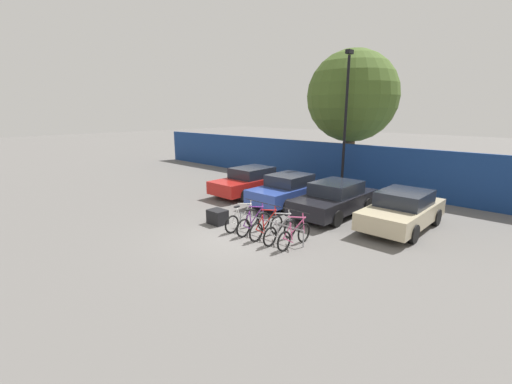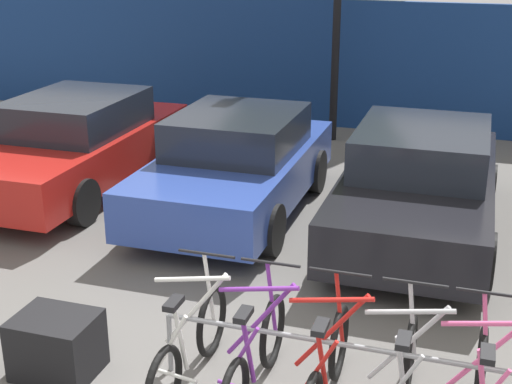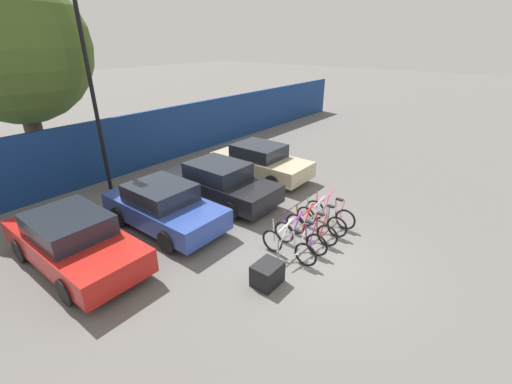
{
  "view_description": "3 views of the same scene",
  "coord_description": "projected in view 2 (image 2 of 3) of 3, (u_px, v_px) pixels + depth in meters",
  "views": [
    {
      "loc": [
        8.01,
        -7.82,
        4.26
      ],
      "look_at": [
        -0.42,
        1.19,
        1.31
      ],
      "focal_mm": 24.0,
      "sensor_mm": 36.0,
      "label": 1
    },
    {
      "loc": [
        1.64,
        -4.25,
        3.66
      ],
      "look_at": [
        -0.39,
        2.11,
        1.22
      ],
      "focal_mm": 50.0,
      "sensor_mm": 36.0,
      "label": 2
    },
    {
      "loc": [
        -6.99,
        -3.53,
        5.4
      ],
      "look_at": [
        0.33,
        2.26,
        1.17
      ],
      "focal_mm": 24.0,
      "sensor_mm": 36.0,
      "label": 3
    }
  ],
  "objects": [
    {
      "name": "hoarding_wall",
      "position": [
        393.0,
        68.0,
        13.61
      ],
      "size": [
        36.0,
        0.16,
        2.47
      ],
      "primitive_type": "cube",
      "color": "navy",
      "rests_on": "ground"
    },
    {
      "name": "bike_rack",
      "position": [
        330.0,
        351.0,
        5.77
      ],
      "size": [
        2.9,
        0.04,
        0.57
      ],
      "color": "gray",
      "rests_on": "ground"
    },
    {
      "name": "bicycle_white",
      "position": [
        189.0,
        346.0,
        6.01
      ],
      "size": [
        0.68,
        1.71,
        1.05
      ],
      "rotation": [
        0.0,
        0.0,
        0.03
      ],
      "color": "black",
      "rests_on": "ground"
    },
    {
      "name": "bicycle_purple",
      "position": [
        255.0,
        358.0,
        5.84
      ],
      "size": [
        0.68,
        1.71,
        1.05
      ],
      "rotation": [
        0.0,
        0.0,
        0.05
      ],
      "color": "black",
      "rests_on": "ground"
    },
    {
      "name": "bicycle_red",
      "position": [
        326.0,
        371.0,
        5.67
      ],
      "size": [
        0.68,
        1.71,
        1.05
      ],
      "rotation": [
        0.0,
        0.0,
        0.0
      ],
      "color": "black",
      "rests_on": "ground"
    },
    {
      "name": "car_red",
      "position": [
        75.0,
        143.0,
        10.66
      ],
      "size": [
        1.91,
        4.39,
        1.4
      ],
      "color": "red",
      "rests_on": "ground"
    },
    {
      "name": "car_blue",
      "position": [
        236.0,
        164.0,
        9.69
      ],
      "size": [
        1.91,
        4.02,
        1.4
      ],
      "color": "#2D479E",
      "rests_on": "ground"
    },
    {
      "name": "car_black",
      "position": [
        419.0,
        183.0,
        8.97
      ],
      "size": [
        1.91,
        4.32,
        1.4
      ],
      "color": "black",
      "rests_on": "ground"
    },
    {
      "name": "cargo_crate",
      "position": [
        57.0,
        345.0,
        6.21
      ],
      "size": [
        0.7,
        0.56,
        0.55
      ],
      "primitive_type": "cube",
      "color": "black",
      "rests_on": "ground"
    }
  ]
}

